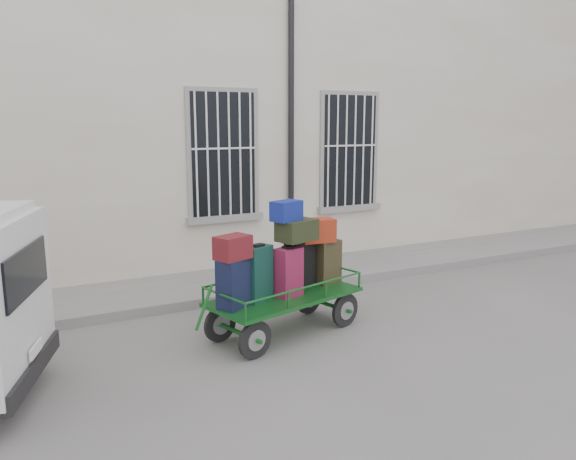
% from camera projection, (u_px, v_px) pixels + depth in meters
% --- Properties ---
extents(ground, '(80.00, 80.00, 0.00)m').
position_uv_depth(ground, '(326.00, 321.00, 8.10)').
color(ground, '#62635E').
rests_on(ground, ground).
extents(building, '(24.00, 5.15, 6.00)m').
position_uv_depth(building, '(199.00, 114.00, 12.34)').
color(building, '#BCB5A0').
rests_on(building, ground).
extents(sidewalk, '(24.00, 1.70, 0.15)m').
position_uv_depth(sidewalk, '(262.00, 279.00, 10.01)').
color(sidewalk, slate).
rests_on(sidewalk, ground).
extents(luggage_cart, '(2.52, 1.47, 1.82)m').
position_uv_depth(luggage_cart, '(284.00, 271.00, 7.49)').
color(luggage_cart, black).
rests_on(luggage_cart, ground).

